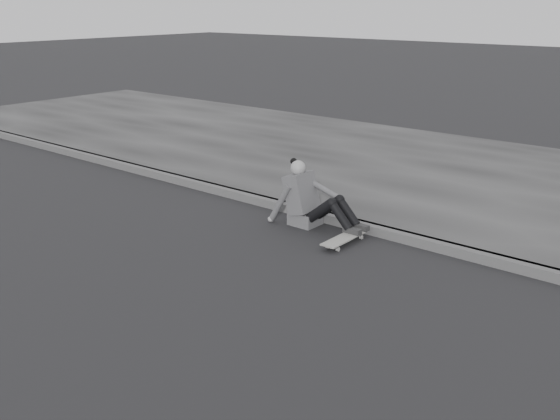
# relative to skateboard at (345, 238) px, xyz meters

# --- Properties ---
(ground) EXTENTS (80.00, 80.00, 0.00)m
(ground) POSITION_rel_skateboard_xyz_m (-0.82, -2.06, -0.07)
(ground) COLOR black
(ground) RESTS_ON ground
(curb) EXTENTS (24.00, 0.16, 0.12)m
(curb) POSITION_rel_skateboard_xyz_m (-0.82, 0.52, -0.01)
(curb) COLOR #484848
(curb) RESTS_ON ground
(sidewalk) EXTENTS (24.00, 6.00, 0.12)m
(sidewalk) POSITION_rel_skateboard_xyz_m (-0.82, 3.54, -0.01)
(sidewalk) COLOR #313131
(sidewalk) RESTS_ON ground
(skateboard) EXTENTS (0.20, 0.78, 0.09)m
(skateboard) POSITION_rel_skateboard_xyz_m (0.00, 0.00, 0.00)
(skateboard) COLOR gray
(skateboard) RESTS_ON ground
(seated_woman) EXTENTS (1.38, 0.46, 0.88)m
(seated_woman) POSITION_rel_skateboard_xyz_m (-0.73, 0.25, 0.29)
(seated_woman) COLOR #4B4B4D
(seated_woman) RESTS_ON ground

